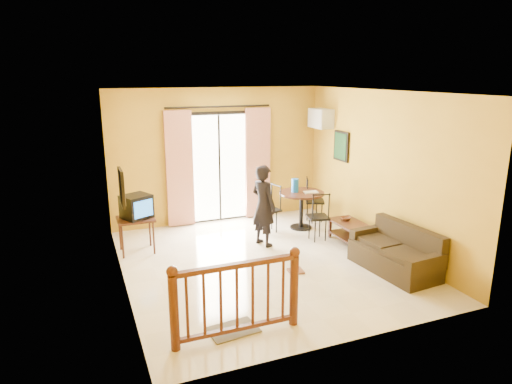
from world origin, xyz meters
name	(u,v)px	position (x,y,z in m)	size (l,w,h in m)	color
ground	(264,263)	(0.00, 0.00, 0.00)	(5.00, 5.00, 0.00)	beige
room_shell	(265,163)	(0.00, 0.00, 1.70)	(5.00, 5.00, 5.00)	white
balcony_door	(219,166)	(0.00, 2.43, 1.19)	(2.25, 0.14, 2.46)	black
tv_table	(136,222)	(-1.90, 1.29, 0.55)	(0.63, 0.53, 0.63)	black
television	(137,206)	(-1.87, 1.28, 0.83)	(0.59, 0.57, 0.41)	black
picture_left	(122,188)	(-2.22, -0.20, 1.55)	(0.05, 0.42, 0.52)	black
dining_table	(302,200)	(1.38, 1.36, 0.60)	(0.91, 0.91, 0.76)	black
water_jug	(295,185)	(1.27, 1.43, 0.89)	(0.15, 0.15, 0.27)	#1253AE
serving_tray	(311,192)	(1.54, 1.26, 0.77)	(0.28, 0.18, 0.02)	beige
dining_chairs	(300,230)	(1.30, 1.22, 0.00)	(1.66, 1.50, 0.95)	black
air_conditioner	(321,118)	(2.09, 1.95, 2.15)	(0.31, 0.60, 0.40)	beige
botanical_print	(341,146)	(2.22, 1.30, 1.65)	(0.05, 0.50, 0.60)	black
coffee_table	(350,229)	(1.85, 0.29, 0.26)	(0.48, 0.87, 0.39)	black
bowl	(346,219)	(1.85, 0.45, 0.42)	(0.20, 0.20, 0.06)	brown
sofa	(397,254)	(1.85, -1.06, 0.28)	(0.84, 1.60, 0.74)	black
standing_person	(264,206)	(0.31, 0.79, 0.75)	(0.55, 0.36, 1.50)	black
stair_balustrade	(237,293)	(-1.15, -1.90, 0.56)	(1.63, 0.13, 1.04)	#471E0F
doormat	(233,330)	(-1.16, -1.77, 0.01)	(0.60, 0.40, 0.02)	#565045
sandals	(296,271)	(0.32, -0.52, 0.01)	(0.28, 0.26, 0.03)	brown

